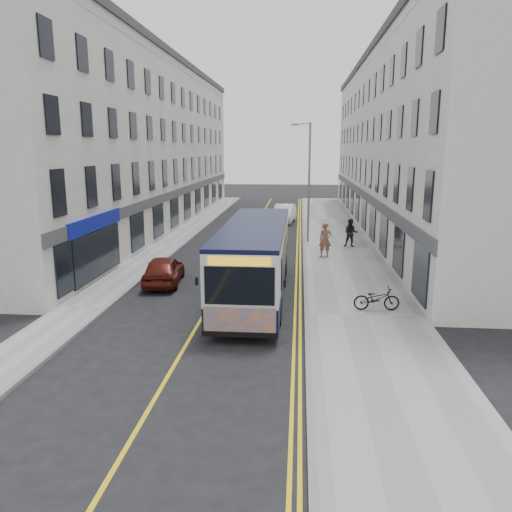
% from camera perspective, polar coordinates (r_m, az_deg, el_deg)
% --- Properties ---
extents(ground, '(140.00, 140.00, 0.00)m').
position_cam_1_polar(ground, '(20.97, -5.28, -5.45)').
color(ground, black).
rests_on(ground, ground).
extents(pavement_east, '(4.50, 64.00, 0.12)m').
position_cam_1_polar(pavement_east, '(32.37, 9.52, 0.86)').
color(pavement_east, gray).
rests_on(pavement_east, ground).
extents(pavement_west, '(2.00, 64.00, 0.12)m').
position_cam_1_polar(pavement_west, '(33.40, -10.10, 1.19)').
color(pavement_west, gray).
rests_on(pavement_west, ground).
extents(kerb_east, '(0.18, 64.00, 0.13)m').
position_cam_1_polar(kerb_east, '(32.27, 5.53, 0.95)').
color(kerb_east, slate).
rests_on(kerb_east, ground).
extents(kerb_west, '(0.18, 64.00, 0.13)m').
position_cam_1_polar(kerb_west, '(33.16, -8.43, 1.18)').
color(kerb_west, slate).
rests_on(kerb_west, ground).
extents(road_centre_line, '(0.12, 64.00, 0.01)m').
position_cam_1_polar(road_centre_line, '(32.48, -1.54, 0.96)').
color(road_centre_line, gold).
rests_on(road_centre_line, ground).
extents(road_dbl_yellow_inner, '(0.10, 64.00, 0.01)m').
position_cam_1_polar(road_dbl_yellow_inner, '(32.28, 4.73, 0.85)').
color(road_dbl_yellow_inner, gold).
rests_on(road_dbl_yellow_inner, ground).
extents(road_dbl_yellow_outer, '(0.10, 64.00, 0.01)m').
position_cam_1_polar(road_dbl_yellow_outer, '(32.28, 5.09, 0.85)').
color(road_dbl_yellow_outer, gold).
rests_on(road_dbl_yellow_outer, ground).
extents(terrace_east, '(6.00, 46.00, 13.00)m').
position_cam_1_polar(terrace_east, '(41.40, 16.30, 11.97)').
color(terrace_east, silver).
rests_on(terrace_east, ground).
extents(terrace_west, '(6.00, 46.00, 13.00)m').
position_cam_1_polar(terrace_west, '(42.57, -12.57, 12.16)').
color(terrace_west, silver).
rests_on(terrace_west, ground).
extents(streetlamp, '(1.32, 0.18, 8.00)m').
position_cam_1_polar(streetlamp, '(33.71, 5.95, 8.83)').
color(streetlamp, gray).
rests_on(streetlamp, ground).
extents(city_bus, '(2.59, 11.09, 3.22)m').
position_cam_1_polar(city_bus, '(21.33, -0.12, -0.19)').
color(city_bus, black).
rests_on(city_bus, ground).
extents(bicycle, '(1.81, 0.71, 0.93)m').
position_cam_1_polar(bicycle, '(20.13, 13.62, -4.76)').
color(bicycle, black).
rests_on(bicycle, pavement_east).
extents(pedestrian_near, '(0.77, 0.55, 1.99)m').
position_cam_1_polar(pedestrian_near, '(29.33, 7.92, 1.83)').
color(pedestrian_near, brown).
rests_on(pedestrian_near, pavement_east).
extents(pedestrian_far, '(0.98, 0.81, 1.82)m').
position_cam_1_polar(pedestrian_far, '(32.54, 10.79, 2.61)').
color(pedestrian_far, black).
rests_on(pedestrian_far, pavement_east).
extents(car_white, '(2.11, 4.87, 1.56)m').
position_cam_1_polar(car_white, '(43.51, 3.23, 4.86)').
color(car_white, white).
rests_on(car_white, ground).
extents(car_maroon, '(2.03, 4.18, 1.37)m').
position_cam_1_polar(car_maroon, '(24.13, -10.50, -1.55)').
color(car_maroon, '#55140E').
rests_on(car_maroon, ground).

